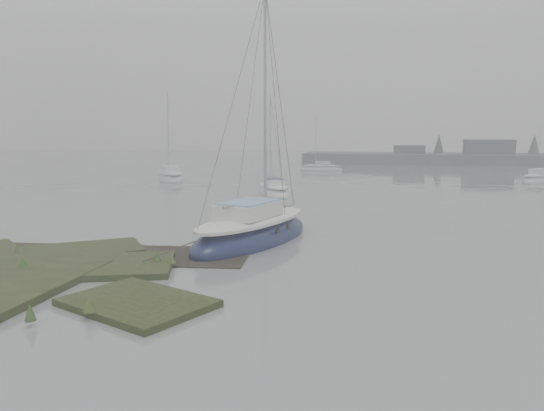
% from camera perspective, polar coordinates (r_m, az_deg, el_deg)
% --- Properties ---
extents(ground, '(160.00, 160.00, 0.00)m').
position_cam_1_polar(ground, '(42.96, 3.06, 2.19)').
color(ground, slate).
rests_on(ground, ground).
extents(far_shoreline, '(60.00, 8.00, 4.15)m').
position_cam_1_polar(far_shoreline, '(77.02, 27.11, 4.51)').
color(far_shoreline, '#4C4F51').
rests_on(far_shoreline, ground).
extents(sailboat_main, '(4.63, 7.97, 10.69)m').
position_cam_1_polar(sailboat_main, '(20.81, -2.07, -3.06)').
color(sailboat_main, '#101637').
rests_on(sailboat_main, ground).
extents(sailboat_white, '(3.79, 5.44, 7.36)m').
position_cam_1_polar(sailboat_white, '(36.55, 0.14, 1.55)').
color(sailboat_white, silver).
rests_on(sailboat_white, ground).
extents(sailboat_far_a, '(4.74, 6.18, 8.48)m').
position_cam_1_polar(sailboat_far_a, '(48.03, -10.83, 2.98)').
color(sailboat_far_a, silver).
rests_on(sailboat_far_a, ground).
extents(sailboat_far_b, '(4.79, 4.99, 7.35)m').
position_cam_1_polar(sailboat_far_b, '(51.25, 26.94, 2.52)').
color(sailboat_far_b, silver).
rests_on(sailboat_far_b, ground).
extents(sailboat_far_c, '(4.79, 1.73, 6.68)m').
position_cam_1_polar(sailboat_far_c, '(59.49, 5.29, 3.97)').
color(sailboat_far_c, silver).
rests_on(sailboat_far_c, ground).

